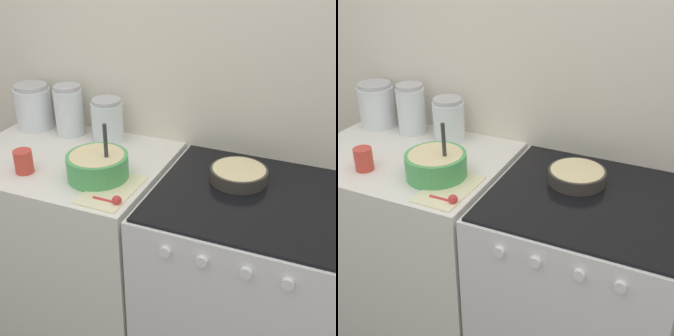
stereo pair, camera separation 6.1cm
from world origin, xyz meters
TOP-DOWN VIEW (x-y plane):
  - wall_back at (0.00, 0.71)m, footprint 4.77×0.05m
  - countertop_cabinet at (-0.44, 0.34)m, footprint 0.89×0.69m
  - stove at (0.39, 0.34)m, footprint 0.76×0.70m
  - mixing_bowl at (-0.21, 0.24)m, footprint 0.25×0.25m
  - baking_pan at (0.32, 0.43)m, footprint 0.23×0.23m
  - storage_jar_left at (-0.77, 0.58)m, footprint 0.18×0.18m
  - storage_jar_middle at (-0.56, 0.58)m, footprint 0.14×0.14m
  - storage_jar_right at (-0.35, 0.58)m, footprint 0.15×0.15m
  - tin_can at (-0.52, 0.16)m, footprint 0.08×0.08m
  - recipe_page at (-0.11, 0.17)m, footprint 0.18×0.29m
  - measuring_spoon at (-0.06, 0.09)m, footprint 0.12×0.04m

SIDE VIEW (x-z plane):
  - stove at x=0.39m, z-range 0.00..0.93m
  - countertop_cabinet at x=-0.44m, z-range 0.00..0.93m
  - recipe_page at x=-0.11m, z-range 0.93..0.94m
  - measuring_spoon at x=-0.06m, z-range 0.93..0.96m
  - baking_pan at x=0.32m, z-range 0.93..0.99m
  - tin_can at x=-0.52m, z-range 0.93..1.03m
  - mixing_bowl at x=-0.21m, z-range 0.87..1.11m
  - storage_jar_right at x=-0.35m, z-range 0.92..1.12m
  - storage_jar_left at x=-0.77m, z-range 0.91..1.14m
  - storage_jar_middle at x=-0.56m, z-range 0.91..1.15m
  - wall_back at x=0.00m, z-range 0.00..2.40m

